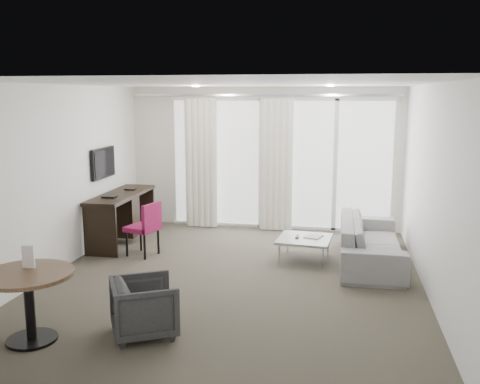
% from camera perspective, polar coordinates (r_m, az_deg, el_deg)
% --- Properties ---
extents(floor, '(5.00, 6.00, 0.00)m').
position_cam_1_polar(floor, '(7.29, -0.88, -9.38)').
color(floor, '#423D33').
rests_on(floor, ground).
extents(ceiling, '(5.00, 6.00, 0.00)m').
position_cam_1_polar(ceiling, '(6.86, -0.94, 11.51)').
color(ceiling, white).
rests_on(ceiling, ground).
extents(wall_left, '(0.00, 6.00, 2.60)m').
position_cam_1_polar(wall_left, '(7.84, -19.12, 1.27)').
color(wall_left, silver).
rests_on(wall_left, ground).
extents(wall_right, '(0.00, 6.00, 2.60)m').
position_cam_1_polar(wall_right, '(6.91, 19.84, 0.06)').
color(wall_right, silver).
rests_on(wall_right, ground).
extents(wall_front, '(5.00, 0.00, 2.60)m').
position_cam_1_polar(wall_front, '(4.13, -9.30, -6.15)').
color(wall_front, silver).
rests_on(wall_front, ground).
extents(window_panel, '(4.00, 0.02, 2.38)m').
position_cam_1_polar(window_panel, '(9.84, 4.29, 2.98)').
color(window_panel, white).
rests_on(window_panel, ground).
extents(window_frame, '(4.10, 0.06, 2.44)m').
position_cam_1_polar(window_frame, '(9.83, 4.28, 2.97)').
color(window_frame, white).
rests_on(window_frame, ground).
extents(curtain_left, '(0.60, 0.20, 2.38)m').
position_cam_1_polar(curtain_left, '(9.95, -4.16, 3.06)').
color(curtain_left, silver).
rests_on(curtain_left, ground).
extents(curtain_right, '(0.60, 0.20, 2.38)m').
position_cam_1_polar(curtain_right, '(9.69, 3.88, 2.87)').
color(curtain_right, silver).
rests_on(curtain_right, ground).
extents(curtain_track, '(4.80, 0.04, 0.04)m').
position_cam_1_polar(curtain_track, '(9.64, 2.48, 10.29)').
color(curtain_track, '#B2B2B7').
rests_on(curtain_track, ceiling).
extents(downlight_a, '(0.12, 0.12, 0.02)m').
position_cam_1_polar(downlight_a, '(8.62, -4.75, 11.19)').
color(downlight_a, '#FFE0B2').
rests_on(downlight_a, ceiling).
extents(downlight_b, '(0.12, 0.12, 0.02)m').
position_cam_1_polar(downlight_b, '(8.32, 9.62, 11.11)').
color(downlight_b, '#FFE0B2').
rests_on(downlight_b, ceiling).
extents(desk, '(0.56, 1.78, 0.84)m').
position_cam_1_polar(desk, '(9.19, -12.49, -2.72)').
color(desk, black).
rests_on(desk, floor).
extents(tv, '(0.05, 0.80, 0.50)m').
position_cam_1_polar(tv, '(9.09, -14.39, 3.02)').
color(tv, black).
rests_on(tv, wall_left).
extents(desk_chair, '(0.56, 0.55, 0.84)m').
position_cam_1_polar(desk_chair, '(8.40, -10.39, -3.88)').
color(desk_chair, maroon).
rests_on(desk_chair, floor).
extents(round_table, '(1.20, 1.20, 0.73)m').
position_cam_1_polar(round_table, '(5.88, -21.52, -11.33)').
color(round_table, '#493221').
rests_on(round_table, floor).
extents(menu_card, '(0.13, 0.03, 0.24)m').
position_cam_1_polar(menu_card, '(5.90, -21.58, -7.59)').
color(menu_card, white).
rests_on(menu_card, round_table).
extents(tub_armchair, '(0.88, 0.87, 0.60)m').
position_cam_1_polar(tub_armchair, '(5.73, -10.16, -12.01)').
color(tub_armchair, '#2B2B2C').
rests_on(tub_armchair, floor).
extents(coffee_table, '(0.84, 0.84, 0.35)m').
position_cam_1_polar(coffee_table, '(8.13, 6.87, -6.05)').
color(coffee_table, gray).
rests_on(coffee_table, floor).
extents(remote, '(0.05, 0.16, 0.02)m').
position_cam_1_polar(remote, '(8.10, 6.12, -4.73)').
color(remote, black).
rests_on(remote, coffee_table).
extents(magazine, '(0.31, 0.35, 0.02)m').
position_cam_1_polar(magazine, '(8.16, 7.86, -4.66)').
color(magazine, gray).
rests_on(magazine, coffee_table).
extents(sofa, '(0.88, 2.24, 0.66)m').
position_cam_1_polar(sofa, '(8.17, 13.77, -5.09)').
color(sofa, gray).
rests_on(sofa, floor).
extents(terrace_slab, '(5.60, 3.00, 0.12)m').
position_cam_1_polar(terrace_slab, '(11.55, 5.04, -2.27)').
color(terrace_slab, '#4D4D50').
rests_on(terrace_slab, ground).
extents(rattan_chair_a, '(0.69, 0.69, 0.78)m').
position_cam_1_polar(rattan_chair_a, '(10.92, 8.19, -0.67)').
color(rattan_chair_a, brown).
rests_on(rattan_chair_a, terrace_slab).
extents(rattan_chair_b, '(0.61, 0.61, 0.73)m').
position_cam_1_polar(rattan_chair_b, '(11.72, 12.49, -0.18)').
color(rattan_chair_b, brown).
rests_on(rattan_chair_b, terrace_slab).
extents(rattan_table, '(0.60, 0.60, 0.48)m').
position_cam_1_polar(rattan_table, '(11.33, 12.99, -1.19)').
color(rattan_table, brown).
rests_on(rattan_table, terrace_slab).
extents(balustrade, '(5.50, 0.06, 1.05)m').
position_cam_1_polar(balustrade, '(12.87, 5.72, 1.56)').
color(balustrade, '#B2B2B7').
rests_on(balustrade, terrace_slab).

